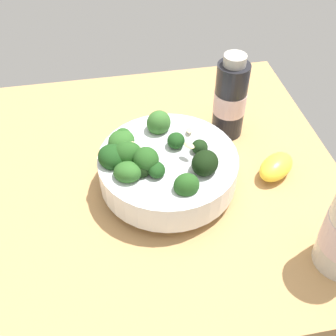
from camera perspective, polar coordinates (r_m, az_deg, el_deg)
name	(u,v)px	position (r cm, az deg, el deg)	size (l,w,h in cm)	color
ground_plane	(157,180)	(72.30, -1.52, -1.67)	(61.69, 61.69, 3.90)	tan
bowl_of_broccoli	(165,166)	(65.46, -0.47, 0.28)	(21.67, 22.21, 10.66)	white
lemon_wedge	(276,167)	(71.50, 14.47, 0.16)	(7.34, 4.38, 3.61)	yellow
bottle_tall	(230,99)	(75.10, 8.43, 9.23)	(5.71, 5.71, 15.87)	black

